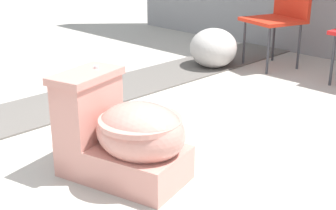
# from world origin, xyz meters

# --- Properties ---
(ground_plane) EXTENTS (14.00, 14.00, 0.00)m
(ground_plane) POSITION_xyz_m (0.00, 0.00, 0.00)
(ground_plane) COLOR #B7B2A8
(gravel_strip) EXTENTS (0.56, 8.00, 0.01)m
(gravel_strip) POSITION_xyz_m (-1.12, 0.50, 0.01)
(gravel_strip) COLOR #605B56
(gravel_strip) RESTS_ON ground
(toilet) EXTENTS (0.70, 0.52, 0.52)m
(toilet) POSITION_xyz_m (0.01, 0.01, 0.22)
(toilet) COLOR tan
(toilet) RESTS_ON ground
(folding_chair_left) EXTENTS (0.55, 0.55, 0.83)m
(folding_chair_left) POSITION_xyz_m (-0.63, 2.36, 0.51)
(folding_chair_left) COLOR red
(folding_chair_left) RESTS_ON ground
(boulder_near) EXTENTS (0.62, 0.63, 0.35)m
(boulder_near) POSITION_xyz_m (-1.02, 1.89, 0.17)
(boulder_near) COLOR #B7B2AD
(boulder_near) RESTS_ON ground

